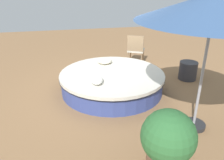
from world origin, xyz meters
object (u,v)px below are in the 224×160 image
at_px(round_bed, 112,81).
at_px(planter, 167,144).
at_px(throw_pillow_1, 96,79).
at_px(patio_umbrella, 214,7).
at_px(side_table, 188,71).
at_px(throw_pillow_0, 105,61).
at_px(patio_chair, 136,48).

xyz_separation_m(round_bed, planter, (2.92, 0.12, 0.37)).
bearing_deg(throw_pillow_1, round_bed, 134.95).
distance_m(patio_umbrella, side_table, 3.08).
bearing_deg(planter, round_bed, -177.68).
bearing_deg(throw_pillow_0, round_bed, 3.83).
height_order(planter, side_table, planter).
xyz_separation_m(patio_chair, side_table, (1.53, 1.06, -0.31)).
distance_m(round_bed, side_table, 2.27).
xyz_separation_m(patio_umbrella, side_table, (-2.13, 1.05, -1.96)).
bearing_deg(throw_pillow_1, throw_pillow_0, 160.96).
xyz_separation_m(throw_pillow_0, side_table, (0.49, 2.30, -0.30)).
relative_size(round_bed, side_table, 5.14).
relative_size(planter, side_table, 2.19).
bearing_deg(planter, side_table, 146.10).
bearing_deg(round_bed, patio_chair, 146.44).
xyz_separation_m(throw_pillow_1, planter, (2.45, 0.59, 0.06)).
bearing_deg(round_bed, side_table, 96.56).
distance_m(throw_pillow_1, planter, 2.52).
bearing_deg(throw_pillow_0, throw_pillow_1, -19.04).
height_order(throw_pillow_0, patio_chair, patio_chair).
height_order(patio_chair, side_table, patio_chair).
bearing_deg(throw_pillow_0, planter, 2.63).
xyz_separation_m(patio_chair, patio_umbrella, (3.66, 0.02, 1.66)).
height_order(throw_pillow_1, side_table, throw_pillow_1).
height_order(patio_umbrella, planter, patio_umbrella).
relative_size(throw_pillow_0, patio_chair, 0.45).
bearing_deg(patio_chair, planter, -75.95).
bearing_deg(patio_chair, round_bed, -96.71).
distance_m(round_bed, throw_pillow_0, 0.81).
distance_m(round_bed, planter, 2.94).
xyz_separation_m(round_bed, patio_chair, (-1.79, 1.19, 0.31)).
height_order(throw_pillow_1, patio_umbrella, patio_umbrella).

